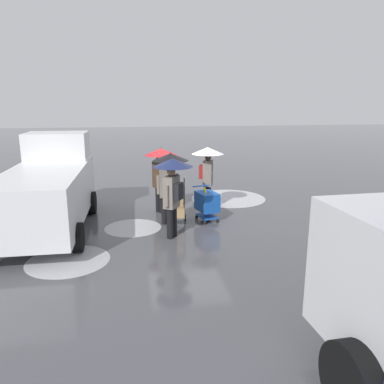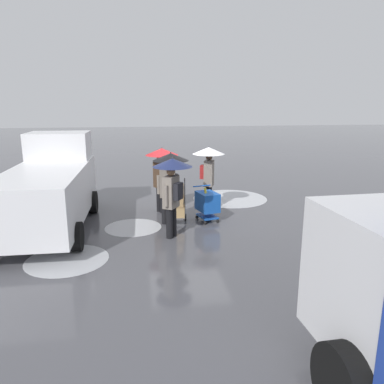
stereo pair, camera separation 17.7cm
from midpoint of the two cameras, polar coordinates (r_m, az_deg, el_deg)
ground_plane at (r=11.95m, az=-0.22°, el=-3.57°), size 90.00×90.00×0.00m
slush_patch_near_cluster at (r=9.12m, az=-17.99°, el=-9.81°), size 1.88×1.88×0.01m
slush_patch_under_van at (r=10.94m, az=-8.50°, el=-5.35°), size 1.62×1.62×0.01m
slush_patch_mid_street at (r=14.12m, az=6.16°, el=-0.95°), size 2.76×2.76×0.01m
cargo_van_parked_right at (r=11.20m, az=-20.46°, el=0.63°), size 2.26×5.37×2.60m
shopping_cart_vendor at (r=11.27m, az=2.81°, el=-1.63°), size 0.73×0.93×1.04m
hand_dolly_boxes at (r=11.00m, az=-1.83°, el=-1.56°), size 0.61×0.77×1.32m
pedestrian_pink_side at (r=11.96m, az=-4.29°, el=4.21°), size 1.04×1.04×2.15m
pedestrian_black_side at (r=10.77m, az=-3.02°, el=3.20°), size 1.04×1.04×2.15m
pedestrian_white_side at (r=12.22m, az=2.95°, el=4.36°), size 1.04×1.04×2.15m
pedestrian_far_side at (r=9.70m, az=-2.54°, el=1.96°), size 1.04×1.04×2.15m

